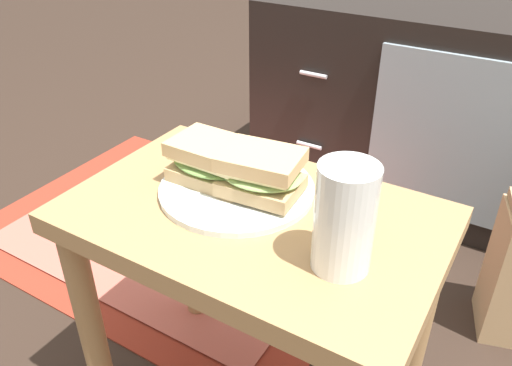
# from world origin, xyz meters

# --- Properties ---
(side_table) EXTENTS (0.56, 0.36, 0.46)m
(side_table) POSITION_xyz_m (0.00, 0.00, 0.37)
(side_table) COLOR #A37A4C
(side_table) RESTS_ON ground
(tv_cabinet) EXTENTS (0.96, 0.46, 0.58)m
(tv_cabinet) POSITION_xyz_m (0.02, 0.95, 0.29)
(tv_cabinet) COLOR black
(tv_cabinet) RESTS_ON ground
(area_rug) EXTENTS (1.06, 0.79, 0.01)m
(area_rug) POSITION_xyz_m (-0.48, 0.37, 0.00)
(area_rug) COLOR maroon
(area_rug) RESTS_ON ground
(plate) EXTENTS (0.24, 0.24, 0.01)m
(plate) POSITION_xyz_m (-0.05, 0.03, 0.47)
(plate) COLOR silver
(plate) RESTS_ON side_table
(sandwich_front) EXTENTS (0.14, 0.10, 0.07)m
(sandwich_front) POSITION_xyz_m (-0.09, 0.03, 0.50)
(sandwich_front) COLOR tan
(sandwich_front) RESTS_ON plate
(sandwich_back) EXTENTS (0.13, 0.11, 0.07)m
(sandwich_back) POSITION_xyz_m (-0.01, 0.03, 0.51)
(sandwich_back) COLOR tan
(sandwich_back) RESTS_ON plate
(beer_glass) EXTENTS (0.08, 0.08, 0.15)m
(beer_glass) POSITION_xyz_m (0.16, -0.05, 0.53)
(beer_glass) COLOR silver
(beer_glass) RESTS_ON side_table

